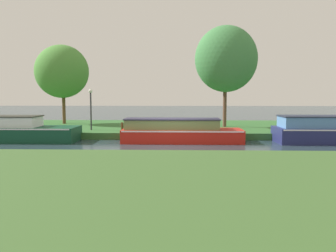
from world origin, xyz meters
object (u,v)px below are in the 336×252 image
at_px(navy_cruiser, 327,131).
at_px(red_barge, 179,132).
at_px(willow_tree_left, 62,72).
at_px(lamp_post, 91,104).
at_px(mooring_post_near, 122,127).
at_px(mooring_post_far, 312,128).
at_px(willow_tree_centre, 226,59).

bearing_deg(navy_cruiser, red_barge, -180.00).
bearing_deg(willow_tree_left, lamp_post, -53.27).
bearing_deg(willow_tree_left, navy_cruiser, -22.05).
height_order(willow_tree_left, lamp_post, willow_tree_left).
height_order(mooring_post_near, mooring_post_far, mooring_post_near).
relative_size(willow_tree_left, lamp_post, 2.30).
xyz_separation_m(willow_tree_left, mooring_post_near, (5.47, -5.74, -3.66)).
height_order(red_barge, navy_cruiser, navy_cruiser).
bearing_deg(willow_tree_left, willow_tree_centre, -10.58).
xyz_separation_m(red_barge, mooring_post_near, (-3.39, 1.15, 0.11)).
distance_m(navy_cruiser, willow_tree_centre, 8.09).
xyz_separation_m(navy_cruiser, willow_tree_centre, (-4.98, 4.65, 4.37)).
relative_size(navy_cruiser, mooring_post_near, 9.50).
height_order(navy_cruiser, mooring_post_near, navy_cruiser).
height_order(navy_cruiser, lamp_post, lamp_post).
bearing_deg(navy_cruiser, willow_tree_left, 157.95).
distance_m(willow_tree_centre, mooring_post_near, 8.61).
bearing_deg(lamp_post, willow_tree_centre, 13.80).
relative_size(willow_tree_centre, lamp_post, 2.66).
height_order(red_barge, lamp_post, lamp_post).
relative_size(red_barge, lamp_post, 2.57).
bearing_deg(red_barge, lamp_post, 155.90).
xyz_separation_m(willow_tree_left, willow_tree_centre, (12.04, -2.25, 0.67)).
relative_size(red_barge, willow_tree_centre, 0.97).
relative_size(red_barge, mooring_post_far, 12.15).
xyz_separation_m(navy_cruiser, mooring_post_near, (-11.55, 1.15, 0.03)).
bearing_deg(mooring_post_far, navy_cruiser, -72.51).
bearing_deg(mooring_post_far, lamp_post, 174.27).
bearing_deg(willow_tree_centre, mooring_post_near, -151.99).
bearing_deg(mooring_post_near, navy_cruiser, -5.70).
height_order(willow_tree_centre, lamp_post, willow_tree_centre).
xyz_separation_m(red_barge, lamp_post, (-5.58, 2.50, 1.47)).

